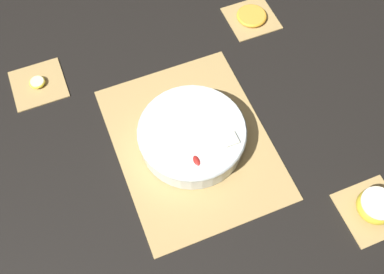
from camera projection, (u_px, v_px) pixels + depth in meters
name	position (u px, v px, depth m)	size (l,w,h in m)	color
ground_plane	(192.00, 143.00, 1.04)	(6.00, 6.00, 0.00)	black
bamboo_mat_center	(192.00, 142.00, 1.04)	(0.44, 0.34, 0.01)	tan
coaster_mat_near_left	(371.00, 211.00, 0.96)	(0.13, 0.13, 0.01)	tan
coaster_mat_near_right	(251.00, 18.00, 1.22)	(0.13, 0.13, 0.01)	tan
coaster_mat_far_right	(38.00, 84.00, 1.11)	(0.13, 0.13, 0.01)	tan
fruit_salad_bowl	(192.00, 135.00, 1.00)	(0.24, 0.24, 0.06)	silver
apple_half	(376.00, 206.00, 0.93)	(0.08, 0.08, 0.04)	gold
orange_slice_whole	(252.00, 16.00, 1.21)	(0.08, 0.08, 0.01)	#F9A338
banana_coin_single	(37.00, 82.00, 1.11)	(0.04, 0.04, 0.01)	beige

